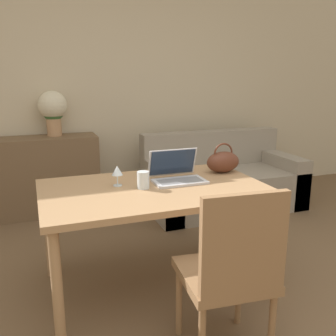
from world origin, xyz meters
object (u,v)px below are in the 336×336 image
at_px(chair, 231,268).
at_px(laptop, 176,172).
at_px(drinking_glass, 143,180).
at_px(handbag, 223,162).
at_px(flower_vase, 53,109).
at_px(couch, 221,182).
at_px(wine_glass, 117,171).

xyz_separation_m(chair, laptop, (0.07, 0.91, 0.26)).
bearing_deg(drinking_glass, laptop, 21.33).
height_order(chair, drinking_glass, chair).
bearing_deg(handbag, flower_vase, 124.12).
bearing_deg(flower_vase, drinking_glass, -76.89).
xyz_separation_m(couch, laptop, (-1.03, -1.23, 0.51)).
relative_size(wine_glass, handbag, 0.53).
bearing_deg(couch, laptop, -130.05).
distance_m(laptop, handbag, 0.42).
bearing_deg(laptop, drinking_glass, -158.67).
relative_size(couch, drinking_glass, 14.86).
bearing_deg(chair, wine_glass, 116.04).
xyz_separation_m(chair, drinking_glass, (-0.21, 0.80, 0.26)).
bearing_deg(handbag, laptop, -168.48).
bearing_deg(drinking_glass, handbag, 15.54).
distance_m(chair, wine_glass, 1.03).
bearing_deg(flower_vase, laptop, -67.94).
height_order(chair, couch, chair).
xyz_separation_m(drinking_glass, handbag, (0.69, 0.19, 0.03)).
bearing_deg(couch, chair, -117.20).
relative_size(couch, laptop, 4.70).
height_order(couch, drinking_glass, drinking_glass).
height_order(chair, laptop, chair).
distance_m(chair, couch, 2.42).
xyz_separation_m(chair, couch, (1.10, 2.14, -0.25)).
bearing_deg(handbag, chair, -115.79).
height_order(chair, flower_vase, flower_vase).
relative_size(couch, handbag, 6.44).
bearing_deg(flower_vase, wine_glass, -80.70).
bearing_deg(chair, handbag, 69.15).
bearing_deg(chair, drinking_glass, 109.46).
relative_size(couch, wine_glass, 12.18).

